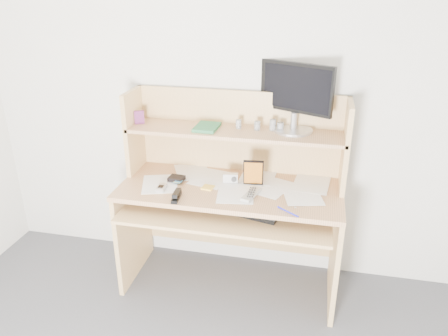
% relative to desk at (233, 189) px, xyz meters
% --- Properties ---
extents(back_wall, '(3.60, 0.04, 2.50)m').
position_rel_desk_xyz_m(back_wall, '(0.00, 0.24, 0.56)').
color(back_wall, silver).
rests_on(back_wall, floor).
extents(desk, '(1.40, 0.70, 1.30)m').
position_rel_desk_xyz_m(desk, '(0.00, 0.00, 0.00)').
color(desk, tan).
rests_on(desk, floor).
extents(paper_clutter, '(1.32, 0.54, 0.01)m').
position_rel_desk_xyz_m(paper_clutter, '(0.00, -0.08, 0.06)').
color(paper_clutter, white).
rests_on(paper_clutter, desk).
extents(keyboard, '(0.48, 0.27, 0.03)m').
position_rel_desk_xyz_m(keyboard, '(0.11, -0.19, -0.03)').
color(keyboard, black).
rests_on(keyboard, desk).
extents(tv_remote, '(0.11, 0.20, 0.02)m').
position_rel_desk_xyz_m(tv_remote, '(0.15, -0.18, 0.07)').
color(tv_remote, '#9E9F9A').
rests_on(tv_remote, paper_clutter).
extents(flip_phone, '(0.05, 0.10, 0.02)m').
position_rel_desk_xyz_m(flip_phone, '(-0.41, -0.21, 0.07)').
color(flip_phone, '#BABABD').
rests_on(flip_phone, paper_clutter).
extents(stapler, '(0.05, 0.14, 0.04)m').
position_rel_desk_xyz_m(stapler, '(-0.28, -0.31, 0.08)').
color(stapler, black).
rests_on(stapler, paper_clutter).
extents(wallet, '(0.10, 0.09, 0.02)m').
position_rel_desk_xyz_m(wallet, '(-0.36, -0.07, 0.07)').
color(wallet, black).
rests_on(wallet, paper_clutter).
extents(sticky_note_pad, '(0.08, 0.08, 0.01)m').
position_rel_desk_xyz_m(sticky_note_pad, '(-0.13, -0.13, 0.06)').
color(sticky_note_pad, '#E9F440').
rests_on(sticky_note_pad, desk).
extents(digital_camera, '(0.10, 0.05, 0.06)m').
position_rel_desk_xyz_m(digital_camera, '(-0.01, -0.02, 0.09)').
color(digital_camera, silver).
rests_on(digital_camera, paper_clutter).
extents(game_case, '(0.13, 0.03, 0.18)m').
position_rel_desk_xyz_m(game_case, '(0.14, -0.04, 0.15)').
color(game_case, black).
rests_on(game_case, paper_clutter).
extents(blue_pen, '(0.13, 0.10, 0.01)m').
position_rel_desk_xyz_m(blue_pen, '(0.38, -0.34, 0.07)').
color(blue_pen, '#181ABA').
rests_on(blue_pen, paper_clutter).
extents(card_box, '(0.07, 0.05, 0.09)m').
position_rel_desk_xyz_m(card_box, '(-0.64, 0.06, 0.43)').
color(card_box, '#9C2514').
rests_on(card_box, desk).
extents(shelf_book, '(0.15, 0.20, 0.02)m').
position_rel_desk_xyz_m(shelf_book, '(-0.18, 0.06, 0.40)').
color(shelf_book, '#2F754B').
rests_on(shelf_book, desk).
extents(chip_stack_a, '(0.05, 0.05, 0.06)m').
position_rel_desk_xyz_m(chip_stack_a, '(0.13, 0.10, 0.41)').
color(chip_stack_a, black).
rests_on(chip_stack_a, desk).
extents(chip_stack_b, '(0.04, 0.04, 0.06)m').
position_rel_desk_xyz_m(chip_stack_b, '(0.02, 0.10, 0.42)').
color(chip_stack_b, white).
rests_on(chip_stack_b, desk).
extents(chip_stack_c, '(0.05, 0.05, 0.05)m').
position_rel_desk_xyz_m(chip_stack_c, '(0.28, 0.11, 0.41)').
color(chip_stack_c, black).
rests_on(chip_stack_c, desk).
extents(chip_stack_d, '(0.04, 0.04, 0.07)m').
position_rel_desk_xyz_m(chip_stack_d, '(0.23, 0.11, 0.42)').
color(chip_stack_d, white).
rests_on(chip_stack_d, desk).
extents(monitor, '(0.45, 0.27, 0.42)m').
position_rel_desk_xyz_m(monitor, '(0.36, 0.14, 0.61)').
color(monitor, '#BBBBC1').
rests_on(monitor, desk).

